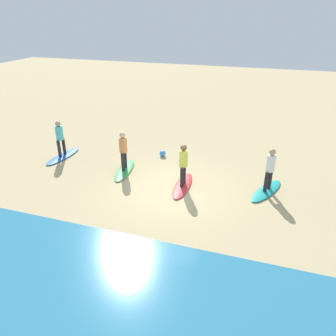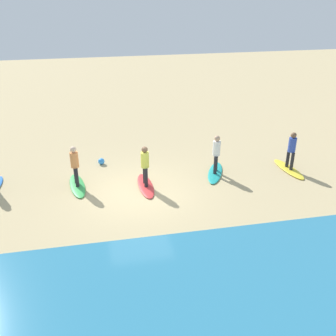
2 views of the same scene
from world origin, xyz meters
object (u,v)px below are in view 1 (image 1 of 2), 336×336
at_px(surfer_teal, 270,167).
at_px(beach_ball, 163,154).
at_px(surfer_red, 183,162).
at_px(surfboard_teal, 266,191).
at_px(surfboard_blue, 63,156).
at_px(surfboard_red, 183,185).
at_px(surfboard_green, 125,170).
at_px(surfer_blue, 60,136).
at_px(surfer_green, 123,148).

height_order(surfer_teal, beach_ball, surfer_teal).
distance_m(surfer_red, beach_ball, 3.08).
distance_m(surfboard_teal, surfer_teal, 0.99).
distance_m(surfer_teal, surfboard_blue, 9.09).
height_order(surfer_teal, surfboard_red, surfer_teal).
relative_size(surfboard_green, surfer_blue, 1.28).
height_order(surfboard_teal, surfer_green, surfer_green).
bearing_deg(surfer_red, beach_ball, -56.10).
relative_size(surfer_teal, surfboard_blue, 0.78).
bearing_deg(surfer_blue, surfer_red, 170.93).
relative_size(surfer_red, surfboard_green, 0.78).
bearing_deg(surfboard_red, surfer_green, -102.84).
bearing_deg(surfboard_green, surfer_red, 70.62).
bearing_deg(surfer_teal, surfer_red, 10.50).
distance_m(surfboard_teal, surfer_blue, 9.09).
bearing_deg(surfer_green, surfer_red, 168.77).
height_order(surfboard_green, surfboard_blue, same).
distance_m(surfboard_red, beach_ball, 2.95).
distance_m(surfboard_red, surfboard_blue, 6.04).
xyz_separation_m(surfer_green, beach_ball, (-1.03, -1.91, -0.89)).
xyz_separation_m(surfboard_red, surfer_blue, (5.96, -0.95, 0.99)).
height_order(surfboard_teal, surfer_teal, surfer_teal).
xyz_separation_m(surfer_teal, surfboard_green, (5.74, 0.04, -0.99)).
xyz_separation_m(surfer_teal, beach_ball, (4.71, -1.88, -0.89)).
height_order(surfboard_red, surfer_blue, surfer_blue).
height_order(surfer_green, beach_ball, surfer_green).
bearing_deg(surfer_teal, surfboard_blue, -2.43).
bearing_deg(surfboard_red, beach_ball, -147.71).
bearing_deg(surfer_red, surfer_blue, -9.07).
bearing_deg(surfboard_teal, surfer_red, -56.10).
height_order(surfboard_blue, beach_ball, beach_ball).
xyz_separation_m(surfer_green, surfboard_blue, (3.29, -0.42, -0.99)).
bearing_deg(surfer_blue, surfer_green, 172.70).
bearing_deg(surfboard_red, surfer_teal, 98.88).
xyz_separation_m(surfboard_green, surfboard_blue, (3.29, -0.42, 0.00)).
relative_size(surfer_red, surfboard_blue, 0.78).
relative_size(surfer_green, surfboard_blue, 0.78).
distance_m(surfer_green, surfboard_blue, 3.46).
height_order(surfboard_green, surfer_blue, surfer_blue).
relative_size(surfer_teal, surfboard_red, 0.78).
bearing_deg(surfboard_blue, surfboard_teal, 93.38).
height_order(surfer_red, surfboard_green, surfer_red).
relative_size(surfer_teal, surfer_blue, 1.00).
xyz_separation_m(surfer_teal, surfboard_blue, (9.03, -0.38, -0.99)).
distance_m(surfboard_teal, surfer_green, 5.83).
relative_size(surfboard_red, surfer_red, 1.28).
bearing_deg(beach_ball, surfboard_red, 123.90).
bearing_deg(surfboard_green, surfboard_blue, -105.45).
height_order(surfboard_teal, surfboard_red, same).
bearing_deg(surfboard_red, surfboard_teal, 98.88).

